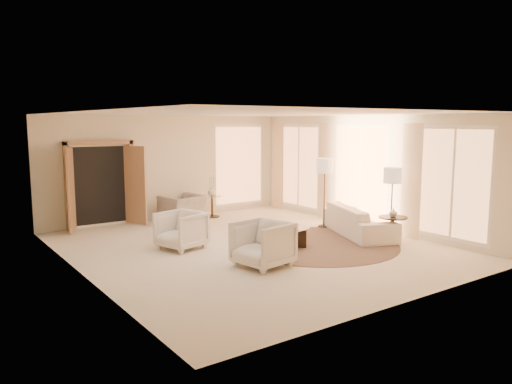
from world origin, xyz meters
TOP-DOWN VIEW (x-y plane):
  - room at (0.00, 0.00)m, footprint 7.04×8.04m
  - windows_right at (3.45, 0.10)m, footprint 0.10×6.40m
  - window_back_corner at (2.30, 3.95)m, footprint 1.70×0.10m
  - curtains_right at (3.40, 1.00)m, footprint 0.06×5.20m
  - french_doors at (-1.90, 3.82)m, footprint 1.95×0.66m
  - area_rug at (1.28, -0.62)m, footprint 4.07×4.07m
  - sofa at (2.71, -0.50)m, footprint 1.73×2.53m
  - armchair_left at (-1.27, 0.75)m, footprint 0.99×1.02m
  - armchair_right at (-0.65, -1.29)m, footprint 0.98×1.03m
  - accent_chair at (0.12, 3.40)m, footprint 1.18×0.91m
  - coffee_table at (0.58, -0.46)m, footprint 1.31×1.31m
  - end_table at (2.71, -1.49)m, footprint 0.62×0.62m
  - side_table at (1.02, 3.40)m, footprint 0.53×0.53m
  - floor_lamp_near at (2.66, 0.63)m, footprint 0.42×0.42m
  - floor_lamp_far at (2.81, -1.36)m, footprint 0.40×0.40m
  - bowl at (0.58, -0.46)m, footprint 0.36×0.36m
  - end_vase at (2.71, -1.49)m, footprint 0.20×0.20m
  - side_vase at (1.02, 3.40)m, footprint 0.24×0.24m

SIDE VIEW (x-z plane):
  - area_rug at x=1.28m, z-range 0.00..0.01m
  - coffee_table at x=0.58m, z-range 0.05..0.47m
  - sofa at x=2.71m, z-range 0.00..0.69m
  - side_table at x=1.02m, z-range 0.06..0.68m
  - end_table at x=2.71m, z-range 0.11..0.70m
  - armchair_left at x=-1.27m, z-range 0.00..0.86m
  - bowl at x=0.58m, z-range 0.41..0.49m
  - accent_chair at x=0.12m, z-range 0.00..0.92m
  - armchair_right at x=-0.65m, z-range 0.00..0.93m
  - end_vase at x=2.71m, z-range 0.58..0.77m
  - side_vase at x=1.02m, z-range 0.61..0.85m
  - french_doors at x=-1.90m, z-range -0.01..2.15m
  - curtains_right at x=3.40m, z-range 0.00..2.60m
  - windows_right at x=3.45m, z-range 0.15..2.55m
  - window_back_corner at x=2.30m, z-range 0.15..2.55m
  - floor_lamp_far at x=2.81m, z-range 0.58..2.22m
  - room at x=0.00m, z-range -0.02..2.81m
  - floor_lamp_near at x=2.66m, z-range 0.61..2.34m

